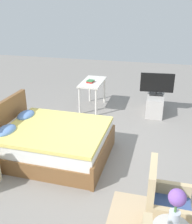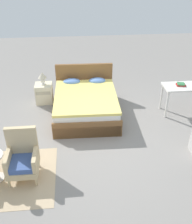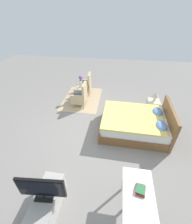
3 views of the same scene
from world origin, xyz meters
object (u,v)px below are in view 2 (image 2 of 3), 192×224
(table_lamp, at_px, (42,77))
(book_stack, at_px, (181,84))
(armchair_by_window_right, at_px, (23,158))
(nightstand, at_px, (44,93))
(bed, at_px, (86,103))
(vanity_desk, at_px, (184,90))

(table_lamp, bearing_deg, book_stack, -13.47)
(armchair_by_window_right, distance_m, nightstand, 2.69)
(bed, relative_size, armchair_by_window_right, 2.18)
(bed, relative_size, book_stack, 8.72)
(table_lamp, relative_size, vanity_desk, 0.32)
(armchair_by_window_right, distance_m, vanity_desk, 4.09)
(nightstand, xyz_separation_m, vanity_desk, (3.47, -0.83, 0.36))
(book_stack, bearing_deg, nightstand, 166.54)
(armchair_by_window_right, xyz_separation_m, nightstand, (0.17, 2.69, -0.12))
(bed, xyz_separation_m, book_stack, (2.30, -0.13, 0.46))
(bed, height_order, vanity_desk, bed)
(armchair_by_window_right, relative_size, nightstand, 1.75)
(bed, bearing_deg, nightstand, 147.57)
(table_lamp, bearing_deg, bed, -32.46)
(nightstand, xyz_separation_m, table_lamp, (-0.00, 0.00, 0.48))
(armchair_by_window_right, bearing_deg, book_stack, 28.00)
(nightstand, relative_size, book_stack, 2.29)
(bed, height_order, armchair_by_window_right, bed)
(vanity_desk, xyz_separation_m, book_stack, (-0.11, 0.03, 0.13))
(bed, bearing_deg, table_lamp, 147.54)
(bed, xyz_separation_m, armchair_by_window_right, (-1.24, -2.01, 0.08))
(armchair_by_window_right, xyz_separation_m, table_lamp, (0.17, 2.69, 0.36))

